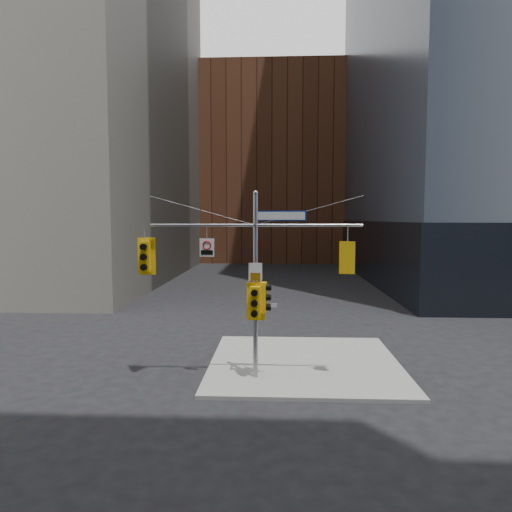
# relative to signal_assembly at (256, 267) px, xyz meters

# --- Properties ---
(ground) EXTENTS (160.00, 160.00, 0.00)m
(ground) POSITION_rel_signal_assembly_xyz_m (0.00, -1.99, -4.42)
(ground) COLOR black
(ground) RESTS_ON ground
(sidewalk_corner) EXTENTS (8.00, 8.00, 0.15)m
(sidewalk_corner) POSITION_rel_signal_assembly_xyz_m (2.00, 2.01, -4.34)
(sidewalk_corner) COLOR gray
(sidewalk_corner) RESTS_ON ground
(brick_midrise) EXTENTS (26.00, 20.00, 28.00)m
(brick_midrise) POSITION_rel_signal_assembly_xyz_m (0.00, 56.01, 9.58)
(brick_midrise) COLOR brown
(brick_midrise) RESTS_ON ground
(signal_assembly) EXTENTS (8.00, 0.80, 7.30)m
(signal_assembly) POSITION_rel_signal_assembly_xyz_m (0.00, 0.00, 0.00)
(signal_assembly) COLOR gray
(signal_assembly) RESTS_ON ground
(traffic_light_west_arm) EXTENTS (0.69, 0.53, 1.44)m
(traffic_light_west_arm) POSITION_rel_signal_assembly_xyz_m (-4.23, 0.01, 0.38)
(traffic_light_west_arm) COLOR #F5B60C
(traffic_light_west_arm) RESTS_ON ground
(traffic_light_east_arm) EXTENTS (0.57, 0.52, 1.22)m
(traffic_light_east_arm) POSITION_rel_signal_assembly_xyz_m (3.45, 0.00, 0.38)
(traffic_light_east_arm) COLOR #F5B60C
(traffic_light_east_arm) RESTS_ON ground
(traffic_light_pole_side) EXTENTS (0.48, 0.41, 1.16)m
(traffic_light_pole_side) POSITION_rel_signal_assembly_xyz_m (0.33, -0.00, -1.16)
(traffic_light_pole_side) COLOR #F5B60C
(traffic_light_pole_side) RESTS_ON ground
(traffic_light_pole_front) EXTENTS (0.69, 0.58, 1.45)m
(traffic_light_pole_front) POSITION_rel_signal_assembly_xyz_m (0.00, -0.27, -1.30)
(traffic_light_pole_front) COLOR #F5B60C
(traffic_light_pole_front) RESTS_ON ground
(street_sign_blade) EXTENTS (1.94, 0.16, 0.38)m
(street_sign_blade) POSITION_rel_signal_assembly_xyz_m (0.93, 0.00, 1.93)
(street_sign_blade) COLOR navy
(street_sign_blade) RESTS_ON ground
(regulatory_sign_arm) EXTENTS (0.56, 0.09, 0.70)m
(regulatory_sign_arm) POSITION_rel_signal_assembly_xyz_m (-1.85, -0.02, 0.75)
(regulatory_sign_arm) COLOR silver
(regulatory_sign_arm) RESTS_ON ground
(regulatory_sign_pole) EXTENTS (0.52, 0.06, 0.68)m
(regulatory_sign_pole) POSITION_rel_signal_assembly_xyz_m (0.00, -0.11, -0.19)
(regulatory_sign_pole) COLOR silver
(regulatory_sign_pole) RESTS_ON ground
(street_blade_ew) EXTENTS (0.74, 0.10, 0.15)m
(street_blade_ew) POSITION_rel_signal_assembly_xyz_m (0.45, 0.01, -1.46)
(street_blade_ew) COLOR silver
(street_blade_ew) RESTS_ON ground
(street_blade_ns) EXTENTS (0.12, 0.77, 0.15)m
(street_blade_ns) POSITION_rel_signal_assembly_xyz_m (0.00, 0.46, -1.69)
(street_blade_ns) COLOR #145926
(street_blade_ns) RESTS_ON ground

